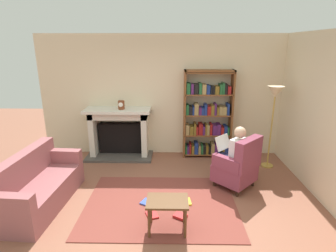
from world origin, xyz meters
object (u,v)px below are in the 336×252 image
(floor_lamp, at_px, (275,99))
(bookshelf, at_px, (207,116))
(mantel_clock, at_px, (121,105))
(seated_reader, at_px, (233,154))
(fireplace, at_px, (119,131))
(armchair_reading, at_px, (238,166))
(sofa_floral, at_px, (37,187))
(side_table, at_px, (167,205))

(floor_lamp, bearing_deg, bookshelf, 155.68)
(bookshelf, xyz_separation_m, floor_lamp, (1.24, -0.56, 0.50))
(mantel_clock, relative_size, bookshelf, 0.10)
(seated_reader, bearing_deg, fireplace, -75.89)
(fireplace, bearing_deg, armchair_reading, -31.14)
(sofa_floral, distance_m, side_table, 2.15)
(armchair_reading, bearing_deg, seated_reader, -90.00)
(sofa_floral, xyz_separation_m, floor_lamp, (4.13, 1.51, 1.12))
(sofa_floral, bearing_deg, fireplace, -20.83)
(floor_lamp, bearing_deg, sofa_floral, -159.96)
(bookshelf, xyz_separation_m, sofa_floral, (-2.90, -2.07, -0.62))
(seated_reader, bearing_deg, armchair_reading, 90.00)
(fireplace, bearing_deg, seated_reader, -30.55)
(mantel_clock, relative_size, seated_reader, 0.16)
(mantel_clock, xyz_separation_m, seated_reader, (2.19, -1.25, -0.60))
(mantel_clock, bearing_deg, sofa_floral, -117.74)
(armchair_reading, bearing_deg, floor_lamp, -178.49)
(side_table, bearing_deg, bookshelf, 72.55)
(mantel_clock, xyz_separation_m, floor_lamp, (3.12, -0.42, 0.22))
(bookshelf, height_order, side_table, bookshelf)
(sofa_floral, relative_size, floor_lamp, 1.03)
(seated_reader, xyz_separation_m, sofa_floral, (-3.20, -0.69, -0.30))
(bookshelf, height_order, sofa_floral, bookshelf)
(bookshelf, distance_m, sofa_floral, 3.61)
(armchair_reading, height_order, seated_reader, seated_reader)
(armchair_reading, height_order, sofa_floral, armchair_reading)
(sofa_floral, height_order, side_table, sofa_floral)
(bookshelf, relative_size, seated_reader, 1.72)
(fireplace, xyz_separation_m, seated_reader, (2.28, -1.35, 0.03))
(mantel_clock, distance_m, floor_lamp, 3.16)
(armchair_reading, xyz_separation_m, floor_lamp, (0.85, 0.90, 1.01))
(bookshelf, distance_m, side_table, 2.84)
(seated_reader, height_order, floor_lamp, floor_lamp)
(side_table, relative_size, floor_lamp, 0.33)
(fireplace, distance_m, seated_reader, 2.65)
(seated_reader, height_order, sofa_floral, seated_reader)
(seated_reader, xyz_separation_m, floor_lamp, (0.93, 0.82, 0.82))
(sofa_floral, bearing_deg, mantel_clock, -24.17)
(mantel_clock, xyz_separation_m, sofa_floral, (-1.02, -1.93, -0.90))
(fireplace, xyz_separation_m, side_table, (1.14, -2.63, -0.19))
(fireplace, distance_m, armchair_reading, 2.77)
(seated_reader, bearing_deg, bookshelf, -122.92)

